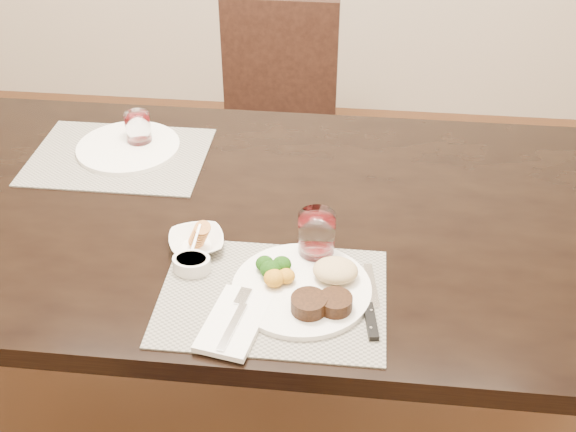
# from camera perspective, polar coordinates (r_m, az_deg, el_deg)

# --- Properties ---
(ground_plane) EXTENTS (4.50, 4.50, 0.00)m
(ground_plane) POSITION_cam_1_polar(r_m,az_deg,el_deg) (2.25, -3.79, -15.15)
(ground_plane) COLOR #442715
(ground_plane) RESTS_ON ground
(dining_table) EXTENTS (2.00, 1.00, 0.75)m
(dining_table) POSITION_cam_1_polar(r_m,az_deg,el_deg) (1.78, -4.62, -1.51)
(dining_table) COLOR black
(dining_table) RESTS_ON ground
(chair_far) EXTENTS (0.42, 0.42, 0.90)m
(chair_far) POSITION_cam_1_polar(r_m,az_deg,el_deg) (2.65, -0.92, 7.90)
(chair_far) COLOR black
(chair_far) RESTS_ON ground
(placemat_near) EXTENTS (0.46, 0.34, 0.00)m
(placemat_near) POSITION_cam_1_polar(r_m,az_deg,el_deg) (1.48, -1.22, -6.40)
(placemat_near) COLOR gray
(placemat_near) RESTS_ON dining_table
(placemat_far) EXTENTS (0.46, 0.34, 0.00)m
(placemat_far) POSITION_cam_1_polar(r_m,az_deg,el_deg) (1.97, -13.21, 4.61)
(placemat_far) COLOR gray
(placemat_far) RESTS_ON dining_table
(dinner_plate) EXTENTS (0.29, 0.29, 0.05)m
(dinner_plate) POSITION_cam_1_polar(r_m,az_deg,el_deg) (1.47, 1.59, -5.61)
(dinner_plate) COLOR white
(dinner_plate) RESTS_ON placemat_near
(napkin_fork) EXTENTS (0.14, 0.20, 0.02)m
(napkin_fork) POSITION_cam_1_polar(r_m,az_deg,el_deg) (1.42, -4.25, -8.33)
(napkin_fork) COLOR white
(napkin_fork) RESTS_ON placemat_near
(steak_knife) EXTENTS (0.04, 0.23, 0.01)m
(steak_knife) POSITION_cam_1_polar(r_m,az_deg,el_deg) (1.44, 6.58, -7.56)
(steak_knife) COLOR white
(steak_knife) RESTS_ON placemat_near
(cracker_bowl) EXTENTS (0.15, 0.15, 0.05)m
(cracker_bowl) POSITION_cam_1_polar(r_m,az_deg,el_deg) (1.60, -7.24, -2.02)
(cracker_bowl) COLOR white
(cracker_bowl) RESTS_ON placemat_near
(sauce_ramekin) EXTENTS (0.08, 0.12, 0.06)m
(sauce_ramekin) POSITION_cam_1_polar(r_m,az_deg,el_deg) (1.54, -7.62, -3.72)
(sauce_ramekin) COLOR white
(sauce_ramekin) RESTS_ON placemat_near
(wine_glass_near) EXTENTS (0.08, 0.08, 0.11)m
(wine_glass_near) POSITION_cam_1_polar(r_m,az_deg,el_deg) (1.55, 2.26, -1.75)
(wine_glass_near) COLOR white
(wine_glass_near) RESTS_ON placemat_near
(far_plate) EXTENTS (0.28, 0.28, 0.01)m
(far_plate) POSITION_cam_1_polar(r_m,az_deg,el_deg) (2.00, -12.50, 5.34)
(far_plate) COLOR white
(far_plate) RESTS_ON placemat_far
(wine_glass_far) EXTENTS (0.07, 0.07, 0.09)m
(wine_glass_far) POSITION_cam_1_polar(r_m,az_deg,el_deg) (1.99, -11.73, 6.61)
(wine_glass_far) COLOR white
(wine_glass_far) RESTS_ON placemat_far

